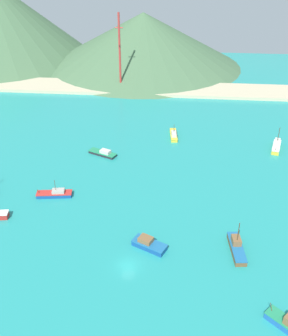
{
  "coord_description": "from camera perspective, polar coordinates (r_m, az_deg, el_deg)",
  "views": [
    {
      "loc": [
        8.51,
        -56.39,
        56.9
      ],
      "look_at": [
        -0.1,
        35.4,
        1.85
      ],
      "focal_mm": 41.63,
      "sensor_mm": 36.0,
      "label": 1
    }
  ],
  "objects": [
    {
      "name": "ground",
      "position": [
        103.93,
        -0.22,
        -2.51
      ],
      "size": [
        260.0,
        280.0,
        0.5
      ],
      "color": "teal"
    },
    {
      "name": "fishing_boat_4",
      "position": [
        127.28,
        18.82,
        3.06
      ],
      "size": [
        4.4,
        8.62,
        7.22
      ],
      "color": "gold",
      "rests_on": "ground"
    },
    {
      "name": "fishing_boat_3",
      "position": [
        101.43,
        -12.91,
        -3.69
      ],
      "size": [
        9.15,
        3.72,
        4.77
      ],
      "color": "#14478C",
      "rests_on": "ground"
    },
    {
      "name": "beach_strip",
      "position": [
        170.26,
        2.24,
        11.51
      ],
      "size": [
        247.0,
        17.28,
        1.2
      ],
      "primitive_type": "cube",
      "color": "#C6B793",
      "rests_on": "ground"
    },
    {
      "name": "fishing_boat_2",
      "position": [
        128.59,
        4.36,
        4.87
      ],
      "size": [
        2.85,
        9.06,
        4.53
      ],
      "color": "gold",
      "rests_on": "ground"
    },
    {
      "name": "hill_central",
      "position": [
        203.47,
        -0.09,
        18.31
      ],
      "size": [
        98.14,
        98.14,
        25.5
      ],
      "color": "#476B47",
      "rests_on": "ground"
    },
    {
      "name": "radio_tower",
      "position": [
        164.25,
        -3.57,
        16.44
      ],
      "size": [
        3.18,
        2.54,
        31.79
      ],
      "color": "#B7332D",
      "rests_on": "ground"
    },
    {
      "name": "fishing_boat_0",
      "position": [
        83.89,
        0.71,
        -11.07
      ],
      "size": [
        7.94,
        5.9,
        2.29
      ],
      "color": "#14478C",
      "rests_on": "ground"
    },
    {
      "name": "fishing_boat_1",
      "position": [
        118.02,
        -6.0,
        2.2
      ],
      "size": [
        9.11,
        5.95,
        1.85
      ],
      "color": "#232328",
      "rests_on": "ground"
    },
    {
      "name": "fishing_boat_10",
      "position": [
        85.33,
        13.4,
        -11.21
      ],
      "size": [
        3.32,
        9.52,
        7.02
      ],
      "color": "brown",
      "rests_on": "ground"
    }
  ]
}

